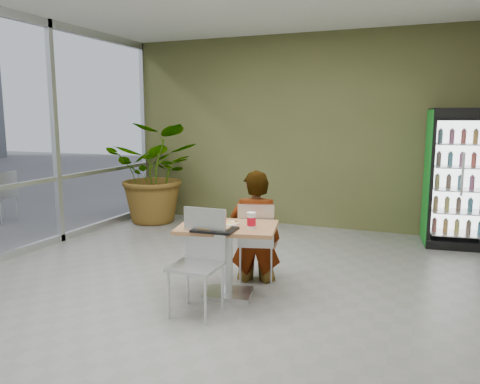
{
  "coord_description": "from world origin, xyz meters",
  "views": [
    {
      "loc": [
        2.01,
        -4.21,
        1.85
      ],
      "look_at": [
        0.08,
        0.69,
        1.0
      ],
      "focal_mm": 35.0,
      "sensor_mm": 36.0,
      "label": 1
    }
  ],
  "objects_px": {
    "dining_table": "(228,246)",
    "seated_woman": "(255,239)",
    "cafeteria_tray": "(215,230)",
    "beverage_fridge": "(460,178)",
    "potted_plant": "(156,173)",
    "soda_cup": "(251,221)",
    "chair_far": "(256,236)",
    "chair_near": "(200,252)"
  },
  "relations": [
    {
      "from": "soda_cup",
      "to": "potted_plant",
      "type": "relative_size",
      "value": 0.09
    },
    {
      "from": "cafeteria_tray",
      "to": "chair_near",
      "type": "bearing_deg",
      "value": -110.93
    },
    {
      "from": "dining_table",
      "to": "seated_woman",
      "type": "bearing_deg",
      "value": 79.55
    },
    {
      "from": "dining_table",
      "to": "beverage_fridge",
      "type": "distance_m",
      "value": 3.82
    },
    {
      "from": "cafeteria_tray",
      "to": "beverage_fridge",
      "type": "height_order",
      "value": "beverage_fridge"
    },
    {
      "from": "chair_far",
      "to": "cafeteria_tray",
      "type": "distance_m",
      "value": 0.82
    },
    {
      "from": "dining_table",
      "to": "chair_far",
      "type": "height_order",
      "value": "chair_far"
    },
    {
      "from": "beverage_fridge",
      "to": "chair_far",
      "type": "bearing_deg",
      "value": -137.97
    },
    {
      "from": "cafeteria_tray",
      "to": "potted_plant",
      "type": "height_order",
      "value": "potted_plant"
    },
    {
      "from": "chair_near",
      "to": "cafeteria_tray",
      "type": "distance_m",
      "value": 0.27
    },
    {
      "from": "soda_cup",
      "to": "cafeteria_tray",
      "type": "xyz_separation_m",
      "value": [
        -0.3,
        -0.22,
        -0.07
      ]
    },
    {
      "from": "dining_table",
      "to": "soda_cup",
      "type": "bearing_deg",
      "value": -7.42
    },
    {
      "from": "chair_far",
      "to": "potted_plant",
      "type": "bearing_deg",
      "value": -55.99
    },
    {
      "from": "chair_far",
      "to": "soda_cup",
      "type": "relative_size",
      "value": 5.56
    },
    {
      "from": "beverage_fridge",
      "to": "seated_woman",
      "type": "bearing_deg",
      "value": -138.79
    },
    {
      "from": "cafeteria_tray",
      "to": "beverage_fridge",
      "type": "relative_size",
      "value": 0.21
    },
    {
      "from": "chair_far",
      "to": "cafeteria_tray",
      "type": "xyz_separation_m",
      "value": [
        -0.16,
        -0.78,
        0.23
      ]
    },
    {
      "from": "seated_woman",
      "to": "potted_plant",
      "type": "relative_size",
      "value": 0.9
    },
    {
      "from": "seated_woman",
      "to": "cafeteria_tray",
      "type": "distance_m",
      "value": 0.87
    },
    {
      "from": "dining_table",
      "to": "cafeteria_tray",
      "type": "height_order",
      "value": "cafeteria_tray"
    },
    {
      "from": "cafeteria_tray",
      "to": "potted_plant",
      "type": "bearing_deg",
      "value": 129.73
    },
    {
      "from": "chair_far",
      "to": "soda_cup",
      "type": "xyz_separation_m",
      "value": [
        0.14,
        -0.55,
        0.3
      ]
    },
    {
      "from": "chair_far",
      "to": "seated_woman",
      "type": "height_order",
      "value": "seated_woman"
    },
    {
      "from": "soda_cup",
      "to": "beverage_fridge",
      "type": "height_order",
      "value": "beverage_fridge"
    },
    {
      "from": "dining_table",
      "to": "cafeteria_tray",
      "type": "xyz_separation_m",
      "value": [
        -0.03,
        -0.26,
        0.23
      ]
    },
    {
      "from": "seated_woman",
      "to": "beverage_fridge",
      "type": "relative_size",
      "value": 0.8
    },
    {
      "from": "dining_table",
      "to": "seated_woman",
      "type": "height_order",
      "value": "seated_woman"
    },
    {
      "from": "seated_woman",
      "to": "chair_far",
      "type": "bearing_deg",
      "value": 106.34
    },
    {
      "from": "seated_woman",
      "to": "dining_table",
      "type": "bearing_deg",
      "value": 63.58
    },
    {
      "from": "potted_plant",
      "to": "chair_far",
      "type": "bearing_deg",
      "value": -40.03
    },
    {
      "from": "cafeteria_tray",
      "to": "chair_far",
      "type": "bearing_deg",
      "value": 78.68
    },
    {
      "from": "chair_near",
      "to": "seated_woman",
      "type": "relative_size",
      "value": 0.63
    },
    {
      "from": "chair_far",
      "to": "potted_plant",
      "type": "distance_m",
      "value": 3.48
    },
    {
      "from": "cafeteria_tray",
      "to": "dining_table",
      "type": "bearing_deg",
      "value": 84.26
    },
    {
      "from": "dining_table",
      "to": "potted_plant",
      "type": "relative_size",
      "value": 0.63
    },
    {
      "from": "chair_far",
      "to": "seated_woman",
      "type": "relative_size",
      "value": 0.58
    },
    {
      "from": "dining_table",
      "to": "cafeteria_tray",
      "type": "relative_size",
      "value": 2.71
    },
    {
      "from": "chair_near",
      "to": "dining_table",
      "type": "bearing_deg",
      "value": 77.8
    },
    {
      "from": "cafeteria_tray",
      "to": "potted_plant",
      "type": "xyz_separation_m",
      "value": [
        -2.49,
        3.0,
        0.11
      ]
    },
    {
      "from": "chair_near",
      "to": "seated_woman",
      "type": "bearing_deg",
      "value": 78.81
    },
    {
      "from": "dining_table",
      "to": "potted_plant",
      "type": "height_order",
      "value": "potted_plant"
    },
    {
      "from": "soda_cup",
      "to": "cafeteria_tray",
      "type": "relative_size",
      "value": 0.4
    }
  ]
}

